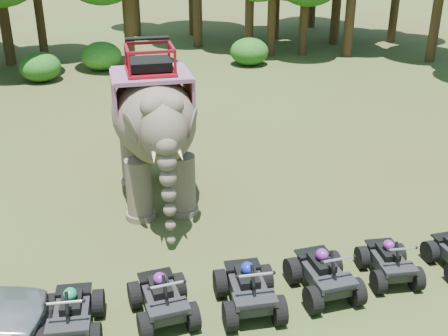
% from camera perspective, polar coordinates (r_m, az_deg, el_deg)
% --- Properties ---
extents(ground, '(110.00, 110.00, 0.00)m').
position_cam_1_polar(ground, '(14.45, 1.34, -8.79)').
color(ground, '#47381E').
rests_on(ground, ground).
extents(elephant, '(2.79, 5.75, 4.72)m').
position_cam_1_polar(elephant, '(16.39, -7.14, 4.43)').
color(elephant, '#4A3D36').
rests_on(elephant, ground).
extents(atv_0, '(1.44, 1.83, 1.24)m').
position_cam_1_polar(atv_0, '(12.11, -15.30, -13.64)').
color(atv_0, black).
rests_on(atv_0, ground).
extents(atv_1, '(1.32, 1.76, 1.26)m').
position_cam_1_polar(atv_1, '(12.18, -6.32, -12.49)').
color(atv_1, black).
rests_on(atv_1, ground).
extents(atv_2, '(1.47, 1.90, 1.32)m').
position_cam_1_polar(atv_2, '(12.34, 2.53, -11.60)').
color(atv_2, black).
rests_on(atv_2, ground).
extents(atv_3, '(1.29, 1.76, 1.30)m').
position_cam_1_polar(atv_3, '(12.99, 10.15, -10.02)').
color(atv_3, black).
rests_on(atv_3, ground).
extents(atv_4, '(1.34, 1.70, 1.16)m').
position_cam_1_polar(atv_4, '(13.87, 16.50, -8.65)').
color(atv_4, black).
rests_on(atv_4, ground).
extents(tree_28, '(4.66, 4.66, 6.66)m').
position_cam_1_polar(tree_28, '(35.27, -18.41, 15.81)').
color(tree_28, '#195114').
rests_on(tree_28, ground).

